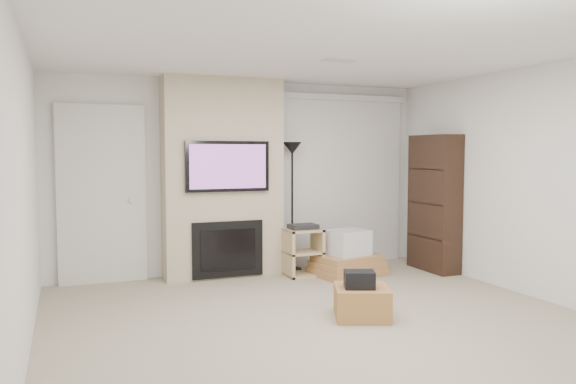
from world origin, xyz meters
name	(u,v)px	position (x,y,z in m)	size (l,w,h in m)	color
floor	(338,331)	(0.00, 0.00, 0.00)	(5.00, 5.50, 0.00)	tan
ceiling	(340,43)	(0.00, 0.00, 2.50)	(5.00, 5.50, 0.00)	white
wall_back	(245,177)	(0.00, 2.75, 1.25)	(5.00, 2.50, 0.00)	white
wall_left	(21,198)	(-2.50, 0.00, 1.25)	(5.50, 2.50, 0.00)	white
wall_right	(556,184)	(2.50, 0.00, 1.25)	(5.50, 2.50, 0.00)	white
hvac_vent	(339,61)	(0.40, 0.80, 2.50)	(0.35, 0.18, 0.01)	silver
ottoman	(362,302)	(0.38, 0.27, 0.15)	(0.50, 0.50, 0.30)	#A7713B
black_bag	(359,279)	(0.34, 0.24, 0.38)	(0.28, 0.22, 0.16)	black
fireplace_wall	(223,179)	(-0.35, 2.54, 1.24)	(1.50, 0.47, 2.50)	beige
entry_door	(102,196)	(-1.80, 2.71, 1.05)	(1.02, 0.11, 2.14)	silver
vertical_blinds	(341,174)	(1.40, 2.70, 1.27)	(1.98, 0.10, 2.37)	silver
floor_lamp	(292,170)	(0.58, 2.50, 1.34)	(0.25, 0.25, 1.71)	black
av_stand	(303,249)	(0.59, 2.16, 0.35)	(0.45, 0.38, 0.66)	#D0B47D
box_stack	(348,258)	(1.13, 1.98, 0.22)	(0.98, 0.82, 0.58)	#B5804D
bookshelf	(434,203)	(2.34, 1.82, 0.90)	(0.30, 0.80, 1.80)	black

